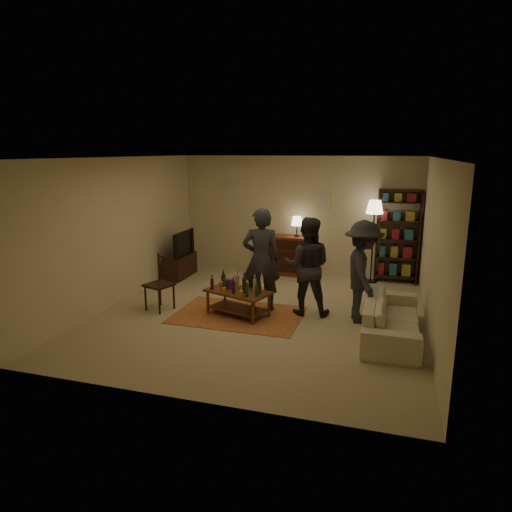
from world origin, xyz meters
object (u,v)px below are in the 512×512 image
at_px(tv_stand, 180,260).
at_px(person_right, 307,266).
at_px(person_by_sofa, 363,272).
at_px(coffee_table, 238,293).
at_px(person_left, 261,260).
at_px(bookshelf, 398,235).
at_px(dresser, 286,254).
at_px(dining_chair, 162,281).
at_px(sofa, 392,318).
at_px(floor_lamp, 374,213).

relative_size(tv_stand, person_right, 0.62).
height_order(tv_stand, person_by_sofa, person_by_sofa).
distance_m(coffee_table, person_left, 0.72).
height_order(coffee_table, bookshelf, bookshelf).
bearing_deg(coffee_table, tv_stand, 136.15).
bearing_deg(person_by_sofa, dresser, 22.50).
bearing_deg(dresser, person_left, -87.09).
xyz_separation_m(person_right, person_by_sofa, (0.95, -0.10, -0.00)).
bearing_deg(coffee_table, person_right, 20.94).
bearing_deg(coffee_table, dining_chair, -176.84).
height_order(dresser, sofa, dresser).
relative_size(coffee_table, tv_stand, 1.16).
bearing_deg(coffee_table, person_by_sofa, 9.12).
xyz_separation_m(floor_lamp, person_right, (-0.99, -2.36, -0.67)).
bearing_deg(bookshelf, tv_stand, -168.20).
distance_m(tv_stand, person_right, 3.59).
bearing_deg(person_right, sofa, 149.74).
relative_size(floor_lamp, person_right, 1.04).
height_order(tv_stand, bookshelf, bookshelf).
distance_m(dining_chair, person_left, 1.84).
distance_m(bookshelf, person_right, 2.95).
distance_m(dining_chair, sofa, 4.00).
relative_size(dining_chair, tv_stand, 0.95).
bearing_deg(person_right, floor_lamp, -119.23).
xyz_separation_m(tv_stand, sofa, (4.64, -2.20, -0.08)).
xyz_separation_m(coffee_table, dresser, (0.18, 2.91, 0.07)).
distance_m(dining_chair, dresser, 3.39).
bearing_deg(person_by_sofa, person_left, 74.13).
xyz_separation_m(dresser, floor_lamp, (1.93, -0.11, 1.05)).
height_order(tv_stand, sofa, tv_stand).
bearing_deg(floor_lamp, tv_stand, -169.17).
bearing_deg(tv_stand, floor_lamp, 10.83).
height_order(floor_lamp, person_left, person_left).
xyz_separation_m(sofa, person_by_sofa, (-0.50, 0.54, 0.55)).
xyz_separation_m(person_left, person_right, (0.82, 0.03, -0.07)).
distance_m(tv_stand, bookshelf, 4.84).
xyz_separation_m(sofa, person_left, (-2.26, 0.60, 0.62)).
bearing_deg(person_left, person_by_sofa, 164.60).
distance_m(tv_stand, person_by_sofa, 4.49).
bearing_deg(bookshelf, dresser, -178.43).
bearing_deg(sofa, bookshelf, -0.82).
relative_size(dining_chair, floor_lamp, 0.56).
height_order(tv_stand, floor_lamp, floor_lamp).
relative_size(dresser, person_by_sofa, 0.79).
distance_m(dresser, person_left, 2.55).
height_order(bookshelf, floor_lamp, bookshelf).
relative_size(floor_lamp, sofa, 0.86).
height_order(coffee_table, dresser, dresser).
height_order(person_left, person_by_sofa, person_left).
relative_size(tv_stand, sofa, 0.51).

